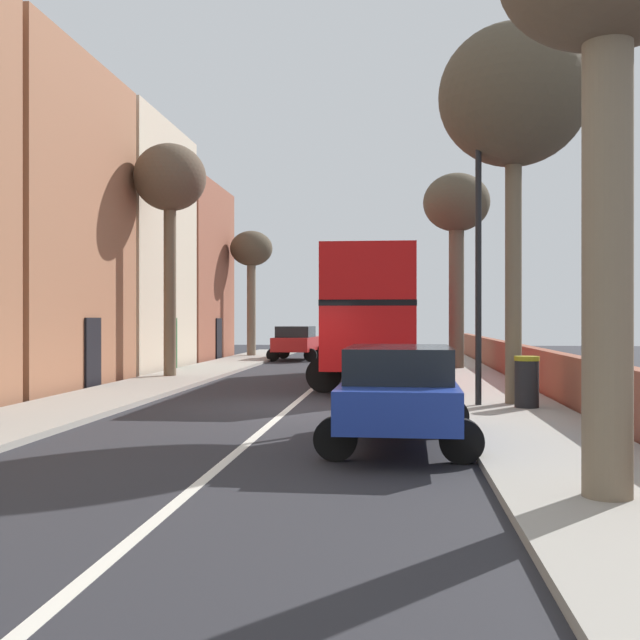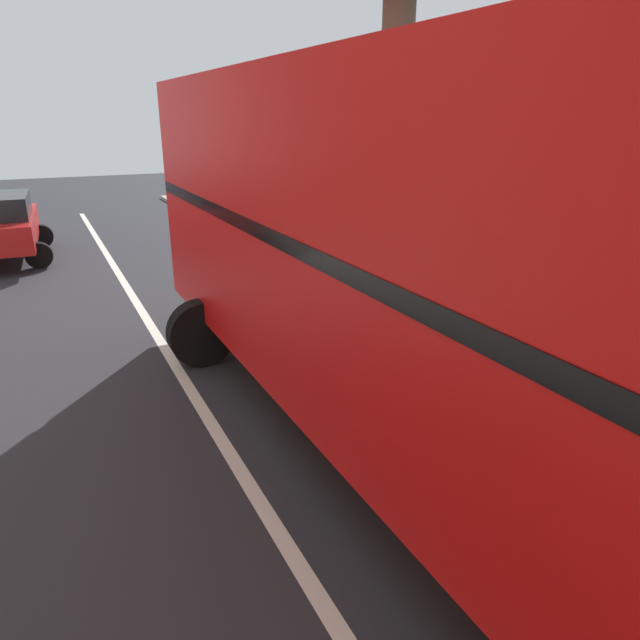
% 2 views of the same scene
% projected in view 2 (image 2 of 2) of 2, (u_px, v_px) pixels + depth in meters
% --- Properties ---
extents(double_decker_bus, '(3.59, 11.17, 4.06)m').
position_uv_depth(double_decker_bus, '(433.00, 255.00, 5.34)').
color(double_decker_bus, red).
rests_on(double_decker_bus, ground).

